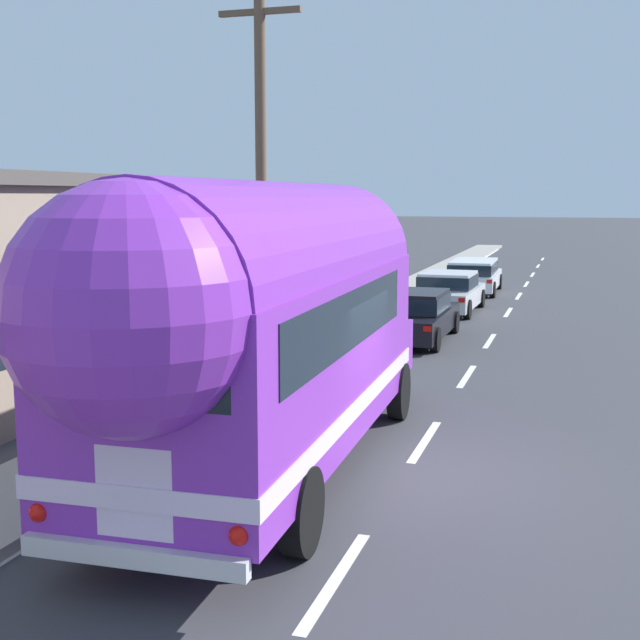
# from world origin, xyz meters

# --- Properties ---
(ground_plane) EXTENTS (300.00, 300.00, 0.00)m
(ground_plane) POSITION_xyz_m (0.00, 0.00, 0.00)
(ground_plane) COLOR #38383D
(lane_markings) EXTENTS (3.70, 80.00, 0.01)m
(lane_markings) POSITION_xyz_m (-2.52, 12.73, 0.00)
(lane_markings) COLOR silver
(lane_markings) RESTS_ON ground
(sidewalk_slab) EXTENTS (1.89, 90.00, 0.15)m
(sidewalk_slab) POSITION_xyz_m (-4.52, 10.00, 0.07)
(sidewalk_slab) COLOR gray
(sidewalk_slab) RESTS_ON ground
(utility_pole) EXTENTS (1.80, 0.24, 8.50)m
(utility_pole) POSITION_xyz_m (-4.29, 5.52, 4.42)
(utility_pole) COLOR brown
(utility_pole) RESTS_ON ground
(painted_bus) EXTENTS (2.80, 10.50, 4.12)m
(painted_bus) POSITION_xyz_m (-1.76, -1.05, 2.31)
(painted_bus) COLOR purple
(painted_bus) RESTS_ON ground
(car_lead) EXTENTS (1.91, 4.60, 1.37)m
(car_lead) POSITION_xyz_m (-1.97, 11.04, 0.74)
(car_lead) COLOR black
(car_lead) RESTS_ON ground
(car_second) EXTENTS (2.10, 4.60, 1.37)m
(car_second) POSITION_xyz_m (-1.98, 17.05, 0.74)
(car_second) COLOR silver
(car_second) RESTS_ON ground
(car_third) EXTENTS (2.01, 4.71, 1.37)m
(car_third) POSITION_xyz_m (-1.83, 22.96, 0.80)
(car_third) COLOR white
(car_third) RESTS_ON ground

